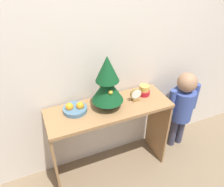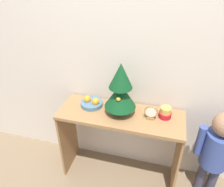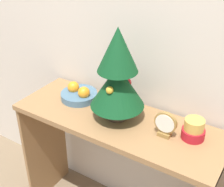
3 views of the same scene
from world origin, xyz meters
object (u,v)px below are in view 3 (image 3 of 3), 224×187
at_px(fruit_bowl, 79,94).
at_px(desk_clock, 165,125).
at_px(singing_bowl, 194,130).
at_px(mini_tree, 118,75).

bearing_deg(fruit_bowl, desk_clock, -6.13).
relative_size(singing_bowl, desk_clock, 0.85).
relative_size(mini_tree, singing_bowl, 4.40).
height_order(mini_tree, desk_clock, mini_tree).
distance_m(fruit_bowl, desk_clock, 0.56).
height_order(mini_tree, singing_bowl, mini_tree).
bearing_deg(fruit_bowl, mini_tree, -8.97).
bearing_deg(mini_tree, singing_bowl, 6.09).
xyz_separation_m(singing_bowl, desk_clock, (-0.12, -0.06, 0.02)).
bearing_deg(desk_clock, singing_bowl, 25.48).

